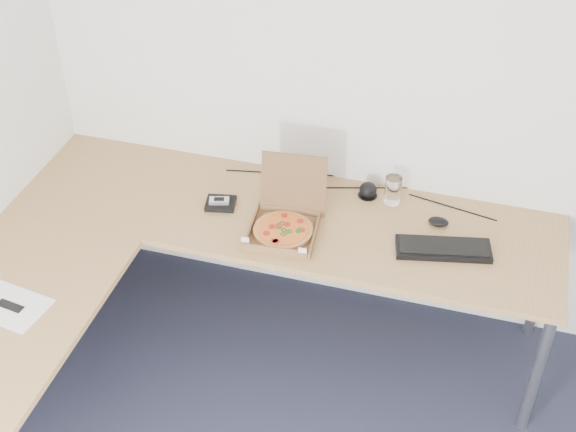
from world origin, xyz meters
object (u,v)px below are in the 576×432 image
(drinking_glass, at_px, (393,190))
(keyboard, at_px, (443,249))
(wallet, at_px, (221,203))
(pizza_box, at_px, (284,225))
(desk, at_px, (184,266))

(drinking_glass, height_order, keyboard, drinking_glass)
(keyboard, relative_size, wallet, 3.00)
(pizza_box, relative_size, keyboard, 0.84)
(desk, bearing_deg, pizza_box, 40.34)
(keyboard, distance_m, wallet, 1.03)
(drinking_glass, bearing_deg, wallet, -161.78)
(drinking_glass, bearing_deg, keyboard, -46.30)
(desk, distance_m, pizza_box, 0.47)
(drinking_glass, distance_m, wallet, 0.80)
(desk, height_order, wallet, wallet)
(pizza_box, bearing_deg, keyboard, -0.22)
(pizza_box, relative_size, wallet, 2.53)
(keyboard, height_order, wallet, keyboard)
(keyboard, bearing_deg, desk, -172.73)
(desk, relative_size, keyboard, 6.15)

